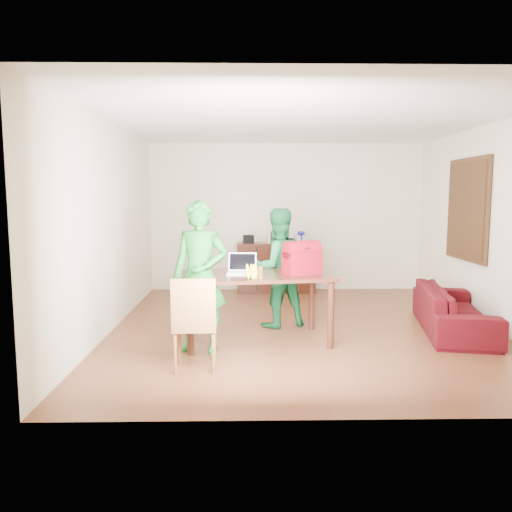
{
  "coord_description": "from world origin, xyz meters",
  "views": [
    {
      "loc": [
        -0.74,
        -6.47,
        1.76
      ],
      "look_at": [
        -0.62,
        -0.39,
        1.01
      ],
      "focal_mm": 35.0,
      "sensor_mm": 36.0,
      "label": 1
    }
  ],
  "objects_px": {
    "red_bag": "(302,261)",
    "person_near": "(200,276)",
    "person_far": "(277,268)",
    "laptop": "(242,270)",
    "chair": "(195,342)",
    "sofa": "(454,309)",
    "bottle": "(261,271)",
    "table": "(256,283)"
  },
  "relations": [
    {
      "from": "red_bag",
      "to": "person_near",
      "type": "bearing_deg",
      "value": 171.07
    },
    {
      "from": "person_far",
      "to": "red_bag",
      "type": "height_order",
      "value": "person_far"
    },
    {
      "from": "red_bag",
      "to": "laptop",
      "type": "bearing_deg",
      "value": 153.93
    },
    {
      "from": "chair",
      "to": "sofa",
      "type": "distance_m",
      "value": 3.48
    },
    {
      "from": "bottle",
      "to": "red_bag",
      "type": "xyz_separation_m",
      "value": [
        0.5,
        0.32,
        0.07
      ]
    },
    {
      "from": "sofa",
      "to": "red_bag",
      "type": "bearing_deg",
      "value": 113.21
    },
    {
      "from": "table",
      "to": "chair",
      "type": "relative_size",
      "value": 1.96
    },
    {
      "from": "table",
      "to": "bottle",
      "type": "height_order",
      "value": "bottle"
    },
    {
      "from": "laptop",
      "to": "red_bag",
      "type": "relative_size",
      "value": 0.84
    },
    {
      "from": "chair",
      "to": "laptop",
      "type": "xyz_separation_m",
      "value": [
        0.46,
        0.95,
        0.59
      ]
    },
    {
      "from": "bottle",
      "to": "sofa",
      "type": "bearing_deg",
      "value": 16.62
    },
    {
      "from": "table",
      "to": "red_bag",
      "type": "relative_size",
      "value": 4.44
    },
    {
      "from": "chair",
      "to": "person_far",
      "type": "relative_size",
      "value": 0.6
    },
    {
      "from": "table",
      "to": "person_far",
      "type": "height_order",
      "value": "person_far"
    },
    {
      "from": "bottle",
      "to": "person_near",
      "type": "bearing_deg",
      "value": 179.75
    },
    {
      "from": "chair",
      "to": "red_bag",
      "type": "height_order",
      "value": "red_bag"
    },
    {
      "from": "chair",
      "to": "person_near",
      "type": "relative_size",
      "value": 0.56
    },
    {
      "from": "laptop",
      "to": "bottle",
      "type": "height_order",
      "value": "laptop"
    },
    {
      "from": "person_far",
      "to": "chair",
      "type": "bearing_deg",
      "value": 41.4
    },
    {
      "from": "person_near",
      "to": "chair",
      "type": "bearing_deg",
      "value": -79.8
    },
    {
      "from": "chair",
      "to": "person_near",
      "type": "height_order",
      "value": "person_near"
    },
    {
      "from": "table",
      "to": "laptop",
      "type": "xyz_separation_m",
      "value": [
        -0.18,
        -0.01,
        0.15
      ]
    },
    {
      "from": "person_far",
      "to": "bottle",
      "type": "height_order",
      "value": "person_far"
    },
    {
      "from": "table",
      "to": "chair",
      "type": "xyz_separation_m",
      "value": [
        -0.64,
        -0.96,
        -0.44
      ]
    },
    {
      "from": "person_far",
      "to": "laptop",
      "type": "xyz_separation_m",
      "value": [
        -0.47,
        -0.71,
        0.08
      ]
    },
    {
      "from": "person_near",
      "to": "red_bag",
      "type": "xyz_separation_m",
      "value": [
        1.18,
        0.31,
        0.13
      ]
    },
    {
      "from": "laptop",
      "to": "red_bag",
      "type": "xyz_separation_m",
      "value": [
        0.72,
        -0.03,
        0.11
      ]
    },
    {
      "from": "person_near",
      "to": "table",
      "type": "bearing_deg",
      "value": 38.96
    },
    {
      "from": "person_near",
      "to": "sofa",
      "type": "distance_m",
      "value": 3.34
    },
    {
      "from": "table",
      "to": "red_bag",
      "type": "xyz_separation_m",
      "value": [
        0.54,
        -0.04,
        0.26
      ]
    },
    {
      "from": "person_far",
      "to": "laptop",
      "type": "distance_m",
      "value": 0.86
    },
    {
      "from": "chair",
      "to": "person_near",
      "type": "bearing_deg",
      "value": 88.6
    },
    {
      "from": "bottle",
      "to": "sofa",
      "type": "height_order",
      "value": "bottle"
    },
    {
      "from": "bottle",
      "to": "red_bag",
      "type": "bearing_deg",
      "value": 32.42
    },
    {
      "from": "sofa",
      "to": "bottle",
      "type": "bearing_deg",
      "value": 117.66
    },
    {
      "from": "bottle",
      "to": "sofa",
      "type": "relative_size",
      "value": 0.08
    },
    {
      "from": "red_bag",
      "to": "person_far",
      "type": "bearing_deg",
      "value": 84.45
    },
    {
      "from": "chair",
      "to": "table",
      "type": "bearing_deg",
      "value": 54.78
    },
    {
      "from": "bottle",
      "to": "laptop",
      "type": "bearing_deg",
      "value": 122.06
    },
    {
      "from": "red_bag",
      "to": "table",
      "type": "bearing_deg",
      "value": 152.17
    },
    {
      "from": "table",
      "to": "person_near",
      "type": "bearing_deg",
      "value": -158.92
    },
    {
      "from": "person_near",
      "to": "person_far",
      "type": "distance_m",
      "value": 1.41
    }
  ]
}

